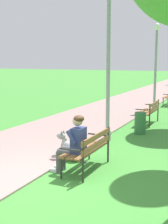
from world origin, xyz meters
The scene contains 8 objects.
ground_plane centered at (0.00, 0.00, 0.00)m, with size 120.00×120.00×0.00m, color #3D8433.
park_bench_near centered at (0.61, 0.94, 0.51)m, with size 0.55×1.50×0.85m.
park_bench_mid centered at (0.61, 6.40, 0.51)m, with size 0.55×1.50×0.85m.
person_seated_on_near_bench centered at (0.40, 0.64, 0.68)m, with size 0.74×0.49×1.25m.
dog_grey centered at (-0.08, 1.38, 0.26)m, with size 0.83×0.30×0.71m.
lamp_post_near centered at (0.07, 3.50, 2.30)m, with size 0.24×0.24×4.45m.
lamp_post_mid centered at (0.10, 9.56, 2.05)m, with size 0.24×0.24×3.96m.
litter_bin centered at (0.72, 4.73, 0.35)m, with size 0.36×0.36×0.70m, color #2D6638.
Camera 1 is at (3.27, -5.04, 2.37)m, focal length 50.81 mm.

